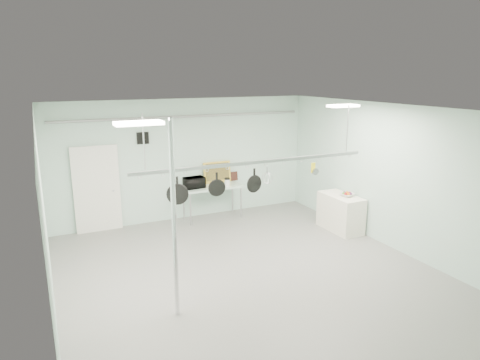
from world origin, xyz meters
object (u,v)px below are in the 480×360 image
side_cabinet (340,213)px  fruit_bowl (347,195)px  chrome_pole (174,222)px  microwave (194,183)px  coffee_canister (227,183)px  skillet_mid (217,184)px  pot_rack (257,161)px  prep_table (212,189)px  skillet_left (177,191)px  skillet_right (254,180)px

side_cabinet → fruit_bowl: 0.51m
chrome_pole → microwave: chrome_pole is taller
coffee_canister → skillet_mid: skillet_mid is taller
fruit_bowl → microwave: bearing=143.1°
pot_rack → skillet_mid: (-0.81, 0.00, -0.37)m
chrome_pole → side_cabinet: size_ratio=2.67×
chrome_pole → prep_table: size_ratio=2.00×
chrome_pole → coffee_canister: bearing=56.5°
skillet_left → coffee_canister: bearing=71.4°
skillet_right → pot_rack: bearing=-11.1°
chrome_pole → skillet_mid: size_ratio=7.05×
chrome_pole → coffee_canister: (2.65, 4.01, -0.60)m
chrome_pole → coffee_canister: size_ratio=17.06×
microwave → skillet_right: size_ratio=1.13×
coffee_canister → prep_table: bearing=151.5°
pot_rack → fruit_bowl: (3.01, 0.97, -1.29)m
microwave → coffee_canister: size_ratio=2.77×
pot_rack → microwave: size_ratio=9.22×
prep_table → microwave: 0.54m
fruit_bowl → skillet_right: 3.34m
prep_table → skillet_left: (-1.96, -3.30, 1.00)m
prep_table → side_cabinet: bearing=-40.8°
prep_table → side_cabinet: 3.39m
microwave → skillet_mid: 3.48m
skillet_mid → skillet_right: bearing=8.5°
fruit_bowl → skillet_left: (-4.57, -0.97, 0.89)m
skillet_right → skillet_left: bearing=168.9°
pot_rack → coffee_canister: size_ratio=25.59×
microwave → coffee_canister: 0.88m
chrome_pole → side_cabinet: chrome_pole is taller
skillet_right → coffee_canister: bearing=64.5°
coffee_canister → microwave: bearing=166.5°
chrome_pole → skillet_mid: bearing=39.6°
fruit_bowl → skillet_right: bearing=-162.3°
chrome_pole → fruit_bowl: size_ratio=9.61×
side_cabinet → skillet_right: size_ratio=2.60×
pot_rack → skillet_left: size_ratio=9.45×
skillet_left → skillet_mid: 0.75m
pot_rack → side_cabinet: bearing=20.4°
pot_rack → microwave: 3.52m
side_cabinet → coffee_canister: bearing=137.6°
microwave → skillet_left: skillet_left is taller
side_cabinet → coffee_canister: 3.03m
microwave → skillet_right: (0.05, -3.31, 0.80)m
side_cabinet → coffee_canister: coffee_canister is taller
fruit_bowl → prep_table: bearing=138.3°
skillet_left → prep_table: bearing=77.4°
fruit_bowl → skillet_left: bearing=-168.0°
coffee_canister → skillet_mid: 3.58m
pot_rack → microwave: bearing=91.7°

